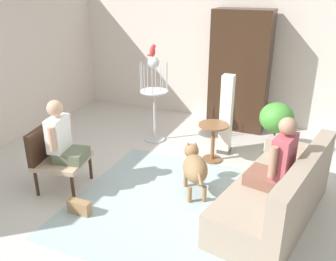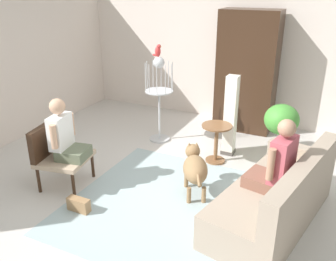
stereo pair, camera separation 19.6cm
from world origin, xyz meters
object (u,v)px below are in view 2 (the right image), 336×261
column_lamp (230,116)px  armchair (56,151)px  armoire_cabinet (247,72)px  bird_cage_stand (159,92)px  person_on_couch (277,163)px  person_on_armchair (64,135)px  parrot (158,51)px  potted_plant (281,123)px  dog (195,167)px  couch (278,198)px  handbag (79,205)px  round_end_table (216,139)px

column_lamp → armchair: bearing=-133.5°
armoire_cabinet → bird_cage_stand: bearing=-134.4°
person_on_couch → armoire_cabinet: 2.94m
person_on_armchair → parrot: bearing=77.9°
potted_plant → armoire_cabinet: bearing=129.9°
bird_cage_stand → dog: bearing=-48.3°
couch → handbag: couch is taller
round_end_table → armoire_cabinet: bearing=89.5°
couch → dog: couch is taller
round_end_table → column_lamp: 0.46m
couch → potted_plant: potted_plant is taller
potted_plant → handbag: potted_plant is taller
dog → column_lamp: (0.05, 1.35, 0.26)m
potted_plant → column_lamp: column_lamp is taller
person_on_couch → parrot: parrot is taller
bird_cage_stand → armoire_cabinet: (1.18, 1.20, 0.22)m
armchair → person_on_couch: size_ratio=1.00×
dog → column_lamp: bearing=87.8°
person_on_couch → bird_cage_stand: bearing=145.8°
person_on_armchair → column_lamp: bearing=48.5°
person_on_armchair → dog: 1.76m
dog → person_on_armchair: bearing=-161.3°
parrot → potted_plant: 2.27m
person_on_couch → parrot: (-2.25, 1.52, 0.82)m
armchair → person_on_couch: (2.81, 0.41, 0.26)m
armchair → column_lamp: bearing=46.5°
armchair → potted_plant: (2.58, 2.14, 0.08)m
column_lamp → person_on_armchair: bearing=-131.5°
couch → armchair: (-2.86, -0.43, 0.19)m
person_on_couch → round_end_table: person_on_couch is taller
couch → armoire_cabinet: bearing=112.4°
armoire_cabinet → dog: bearing=-89.3°
dog → handbag: size_ratio=2.75×
potted_plant → round_end_table: bearing=-145.8°
round_end_table → column_lamp: size_ratio=0.47×
armchair → parrot: (0.56, 1.93, 1.07)m
column_lamp → armoire_cabinet: size_ratio=0.60×
armchair → bird_cage_stand: size_ratio=0.58×
round_end_table → dog: size_ratio=0.76×
handbag → armoire_cabinet: bearing=73.0°
person_on_armchair → dog: (1.63, 0.55, -0.37)m
person_on_couch → armchair: bearing=-171.6°
person_on_couch → person_on_armchair: person_on_couch is taller
potted_plant → armoire_cabinet: size_ratio=0.40×
dog → bird_cage_stand: size_ratio=0.54×
person_on_couch → round_end_table: size_ratio=1.41×
person_on_armchair → bird_cage_stand: (0.42, 1.91, 0.12)m
person_on_couch → column_lamp: size_ratio=0.66×
round_end_table → column_lamp: bearing=75.4°
couch → bird_cage_stand: 2.80m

